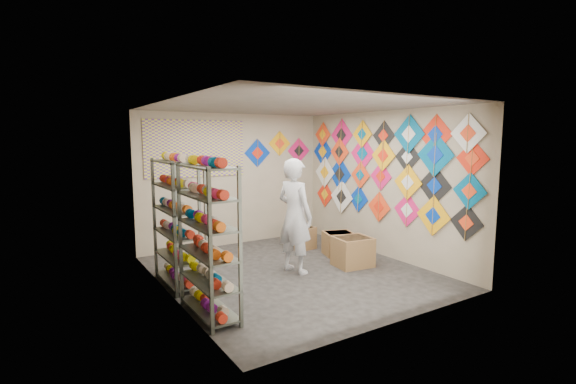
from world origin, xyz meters
TOP-DOWN VIEW (x-y plane):
  - ground at (0.00, 0.00)m, footprint 4.50×4.50m
  - room_walls at (0.00, 0.00)m, footprint 4.50×4.50m
  - shelf_rack_front at (-1.78, -0.85)m, footprint 0.40×1.10m
  - shelf_rack_back at (-1.78, 0.45)m, footprint 0.40×1.10m
  - string_spools at (-1.78, -0.20)m, footprint 0.12×2.36m
  - kite_wall_display at (1.98, 0.03)m, footprint 0.06×4.30m
  - back_wall_kites at (1.06, 2.24)m, footprint 1.64×0.02m
  - poster at (-0.80, 2.23)m, footprint 2.00×0.01m
  - shopkeeper at (0.05, 0.01)m, footprint 0.90×0.77m
  - carton_a at (1.07, -0.26)m, footprint 0.66×0.58m
  - carton_b at (1.31, 0.43)m, footprint 0.64×0.58m
  - carton_c at (0.96, 1.21)m, footprint 0.51×0.55m

SIDE VIEW (x-z plane):
  - ground at x=0.00m, z-range 0.00..0.00m
  - carton_b at x=1.31m, z-range 0.00..0.43m
  - carton_c at x=0.96m, z-range 0.00..0.44m
  - carton_a at x=1.07m, z-range 0.00..0.51m
  - shopkeeper at x=0.05m, z-range 0.00..1.88m
  - shelf_rack_front at x=-1.78m, z-range 0.00..1.90m
  - shelf_rack_back at x=-1.78m, z-range 0.00..1.90m
  - string_spools at x=-1.78m, z-range 0.99..1.11m
  - room_walls at x=0.00m, z-range -0.61..3.89m
  - kite_wall_display at x=1.98m, z-range 0.64..2.65m
  - back_wall_kites at x=1.06m, z-range 1.57..2.34m
  - poster at x=-0.80m, z-range 1.45..2.55m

